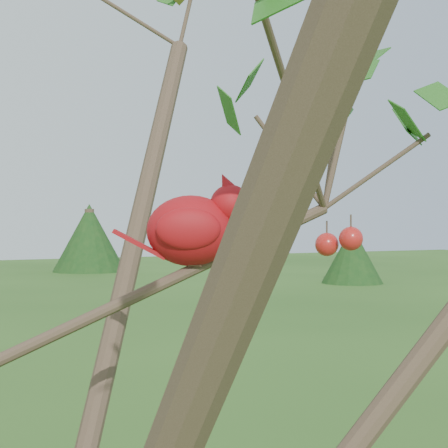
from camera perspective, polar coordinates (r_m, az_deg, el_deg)
name	(u,v)px	position (r m, az deg, el deg)	size (l,w,h in m)	color
cardinal	(196,227)	(1.03, -2.36, -0.24)	(0.21, 0.14, 0.15)	#9F0D18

